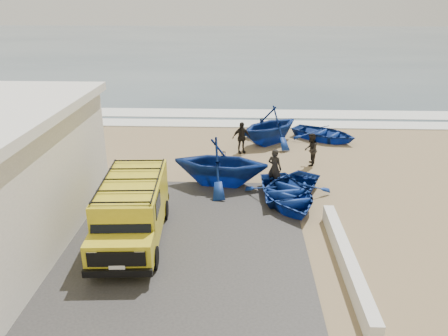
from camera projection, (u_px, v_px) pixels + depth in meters
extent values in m
plane|color=#917A54|center=(187.00, 217.00, 15.62)|extent=(160.00, 160.00, 0.00)
cube|color=#3A3835|center=(116.00, 245.00, 13.83)|extent=(12.00, 10.00, 0.05)
cube|color=#385166|center=(230.00, 45.00, 67.57)|extent=(180.00, 88.00, 0.01)
cube|color=white|center=(210.00, 123.00, 26.74)|extent=(180.00, 1.60, 0.06)
cube|color=white|center=(213.00, 113.00, 29.06)|extent=(180.00, 2.20, 0.04)
cube|color=black|center=(75.00, 152.00, 14.32)|extent=(0.08, 0.70, 0.90)
cube|color=silver|center=(347.00, 261.00, 12.55)|extent=(0.35, 6.00, 0.55)
cube|color=gold|center=(133.00, 203.00, 14.06)|extent=(2.08, 3.88, 1.60)
cube|color=gold|center=(120.00, 253.00, 12.04)|extent=(1.89, 0.99, 0.87)
cube|color=black|center=(121.00, 220.00, 12.17)|extent=(1.71, 0.43, 0.69)
cube|color=black|center=(116.00, 259.00, 11.58)|extent=(1.56, 0.18, 0.44)
cube|color=black|center=(118.00, 273.00, 11.71)|extent=(1.88, 0.26, 0.21)
cube|color=black|center=(131.00, 179.00, 13.69)|extent=(1.97, 3.59, 0.06)
cylinder|color=black|center=(94.00, 259.00, 12.54)|extent=(0.26, 0.69, 0.68)
cylinder|color=black|center=(116.00, 211.00, 15.32)|extent=(0.26, 0.69, 0.68)
cylinder|color=black|center=(154.00, 258.00, 12.58)|extent=(0.26, 0.69, 0.68)
cylinder|color=black|center=(165.00, 210.00, 15.36)|extent=(0.26, 0.69, 0.68)
imported|color=navy|center=(287.00, 194.00, 16.46)|extent=(3.47, 4.26, 0.78)
imported|color=navy|center=(289.00, 188.00, 17.00)|extent=(4.05, 4.33, 0.73)
imported|color=navy|center=(221.00, 162.00, 17.83)|extent=(4.28, 3.83, 2.04)
imported|color=navy|center=(270.00, 125.00, 22.94)|extent=(4.98, 4.95, 1.99)
imported|color=navy|center=(324.00, 133.00, 23.70)|extent=(4.34, 4.11, 0.73)
imported|color=black|center=(275.00, 168.00, 17.75)|extent=(0.72, 0.65, 1.64)
imported|color=black|center=(311.00, 150.00, 20.06)|extent=(0.75, 0.86, 1.52)
imported|color=black|center=(241.00, 138.00, 21.62)|extent=(1.01, 0.70, 1.59)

